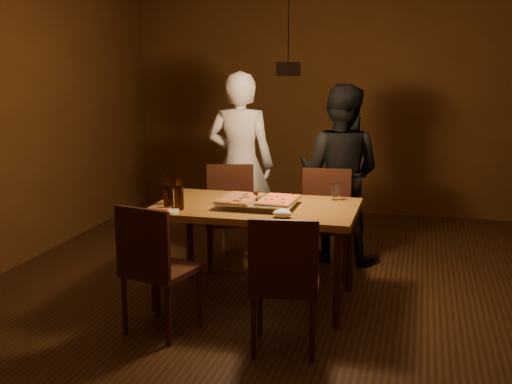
% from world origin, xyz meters
% --- Properties ---
extents(room_shell, '(6.00, 6.00, 6.00)m').
position_xyz_m(room_shell, '(0.00, 0.00, 1.40)').
color(room_shell, '#37220F').
rests_on(room_shell, ground).
extents(dining_table, '(1.50, 0.90, 0.75)m').
position_xyz_m(dining_table, '(-0.21, -0.11, 0.68)').
color(dining_table, '#9A6627').
rests_on(dining_table, floor).
extents(chair_far_left, '(0.52, 0.52, 0.49)m').
position_xyz_m(chair_far_left, '(-0.66, 0.70, 0.54)').
color(chair_far_left, '#38190F').
rests_on(chair_far_left, floor).
extents(chair_far_right, '(0.45, 0.45, 0.49)m').
position_xyz_m(chair_far_right, '(0.19, 0.70, 0.54)').
color(chair_far_right, '#38190F').
rests_on(chair_far_right, floor).
extents(chair_near_left, '(0.51, 0.51, 0.49)m').
position_xyz_m(chair_near_left, '(-0.71, -0.88, 0.54)').
color(chair_near_left, '#38190F').
rests_on(chair_near_left, floor).
extents(chair_near_right, '(0.47, 0.47, 0.49)m').
position_xyz_m(chair_near_right, '(0.19, -0.95, 0.54)').
color(chair_near_right, '#38190F').
rests_on(chair_near_right, floor).
extents(pizza_tray, '(0.56, 0.46, 0.05)m').
position_xyz_m(pizza_tray, '(-0.18, -0.14, 0.77)').
color(pizza_tray, silver).
rests_on(pizza_tray, dining_table).
extents(pizza_meat, '(0.29, 0.43, 0.02)m').
position_xyz_m(pizza_meat, '(-0.33, -0.14, 0.81)').
color(pizza_meat, maroon).
rests_on(pizza_meat, pizza_tray).
extents(pizza_cheese, '(0.28, 0.41, 0.02)m').
position_xyz_m(pizza_cheese, '(-0.04, -0.13, 0.81)').
color(pizza_cheese, gold).
rests_on(pizza_cheese, pizza_tray).
extents(spatula, '(0.20, 0.25, 0.04)m').
position_xyz_m(spatula, '(-0.17, -0.12, 0.81)').
color(spatula, silver).
rests_on(spatula, pizza_tray).
extents(beer_bottle_a, '(0.07, 0.07, 0.26)m').
position_xyz_m(beer_bottle_a, '(-0.78, -0.43, 0.88)').
color(beer_bottle_a, black).
rests_on(beer_bottle_a, dining_table).
extents(beer_bottle_b, '(0.07, 0.07, 0.26)m').
position_xyz_m(beer_bottle_b, '(-0.71, -0.38, 0.88)').
color(beer_bottle_b, black).
rests_on(beer_bottle_b, dining_table).
extents(water_glass_left, '(0.08, 0.08, 0.12)m').
position_xyz_m(water_glass_left, '(-0.81, -0.21, 0.81)').
color(water_glass_left, silver).
rests_on(water_glass_left, dining_table).
extents(water_glass_right, '(0.06, 0.06, 0.13)m').
position_xyz_m(water_glass_right, '(0.34, 0.23, 0.81)').
color(water_glass_right, silver).
rests_on(water_glass_right, dining_table).
extents(plate_slice, '(0.22, 0.22, 0.03)m').
position_xyz_m(plate_slice, '(-0.80, -0.48, 0.76)').
color(plate_slice, white).
rests_on(plate_slice, dining_table).
extents(napkin, '(0.13, 0.10, 0.06)m').
position_xyz_m(napkin, '(0.06, -0.43, 0.78)').
color(napkin, white).
rests_on(napkin, dining_table).
extents(diner_white, '(0.64, 0.43, 1.71)m').
position_xyz_m(diner_white, '(-0.66, 1.04, 0.86)').
color(diner_white, silver).
rests_on(diner_white, floor).
extents(diner_dark, '(0.88, 0.74, 1.61)m').
position_xyz_m(diner_dark, '(0.26, 1.10, 0.80)').
color(diner_dark, black).
rests_on(diner_dark, floor).
extents(pendant_lamp, '(0.18, 0.18, 1.10)m').
position_xyz_m(pendant_lamp, '(0.00, 0.00, 1.76)').
color(pendant_lamp, black).
rests_on(pendant_lamp, ceiling).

